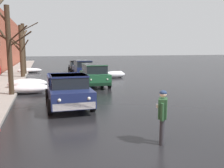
% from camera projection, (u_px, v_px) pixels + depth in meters
% --- Properties ---
extents(ground_plane, '(200.00, 200.00, 0.00)m').
position_uv_depth(ground_plane, '(148.00, 158.00, 6.78)').
color(ground_plane, black).
extents(left_sidewalk_slab, '(2.95, 80.00, 0.14)m').
position_uv_depth(left_sidewalk_slab, '(7.00, 82.00, 22.21)').
color(left_sidewalk_slab, gray).
rests_on(left_sidewalk_slab, ground).
extents(snow_bank_near_corner_left, '(2.97, 1.14, 0.77)m').
position_uv_depth(snow_bank_near_corner_left, '(27.00, 84.00, 18.73)').
color(snow_bank_near_corner_left, white).
rests_on(snow_bank_near_corner_left, ground).
extents(snow_bank_along_left_kerb, '(2.36, 0.94, 0.72)m').
position_uv_depth(snow_bank_along_left_kerb, '(115.00, 74.00, 25.62)').
color(snow_bank_along_left_kerb, white).
rests_on(snow_bank_along_left_kerb, ground).
extents(snow_bank_mid_block_left, '(3.04, 1.22, 0.59)m').
position_uv_depth(snow_bank_mid_block_left, '(29.00, 70.00, 31.28)').
color(snow_bank_mid_block_left, white).
rests_on(snow_bank_mid_block_left, ground).
extents(snow_bank_along_right_kerb, '(2.63, 1.23, 0.75)m').
position_uv_depth(snow_bank_along_right_kerb, '(28.00, 88.00, 16.66)').
color(snow_bank_along_right_kerb, white).
rests_on(snow_bank_along_right_kerb, ground).
extents(bare_tree_second_along_sidewalk, '(3.28, 2.84, 6.08)m').
position_uv_depth(bare_tree_second_along_sidewalk, '(8.00, 48.00, 15.20)').
color(bare_tree_second_along_sidewalk, '#382B1E').
rests_on(bare_tree_second_along_sidewalk, ground).
extents(bare_tree_mid_block, '(2.56, 2.78, 5.50)m').
position_uv_depth(bare_tree_mid_block, '(21.00, 50.00, 25.18)').
color(bare_tree_mid_block, '#423323').
rests_on(bare_tree_mid_block, ground).
extents(bare_tree_far_down_block, '(3.17, 1.97, 6.12)m').
position_uv_depth(bare_tree_far_down_block, '(24.00, 49.00, 28.25)').
color(bare_tree_far_down_block, '#382B1E').
rests_on(bare_tree_far_down_block, ground).
extents(pickup_truck_darkblue_approaching_near_lane, '(2.29, 5.17, 1.76)m').
position_uv_depth(pickup_truck_darkblue_approaching_near_lane, '(68.00, 90.00, 12.84)').
color(pickup_truck_darkblue_approaching_near_lane, navy).
rests_on(pickup_truck_darkblue_approaching_near_lane, ground).
extents(suv_green_parked_kerbside_close, '(2.25, 4.57, 1.82)m').
position_uv_depth(suv_green_parked_kerbside_close, '(94.00, 74.00, 19.77)').
color(suv_green_parked_kerbside_close, '#1E5633').
rests_on(suv_green_parked_kerbside_close, ground).
extents(suv_darkblue_parked_kerbside_mid, '(2.13, 4.88, 1.82)m').
position_uv_depth(suv_darkblue_parked_kerbside_mid, '(83.00, 68.00, 26.71)').
color(suv_darkblue_parked_kerbside_mid, navy).
rests_on(suv_darkblue_parked_kerbside_mid, ground).
extents(sedan_black_parked_far_down_block, '(2.02, 3.95, 1.42)m').
position_uv_depth(sedan_black_parked_far_down_block, '(76.00, 66.00, 32.37)').
color(sedan_black_parked_far_down_block, black).
rests_on(sedan_black_parked_far_down_block, ground).
extents(pedestrian_with_coffee, '(0.44, 0.59, 1.76)m').
position_uv_depth(pedestrian_with_coffee, '(163.00, 113.00, 7.67)').
color(pedestrian_with_coffee, '#2D2D33').
rests_on(pedestrian_with_coffee, ground).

